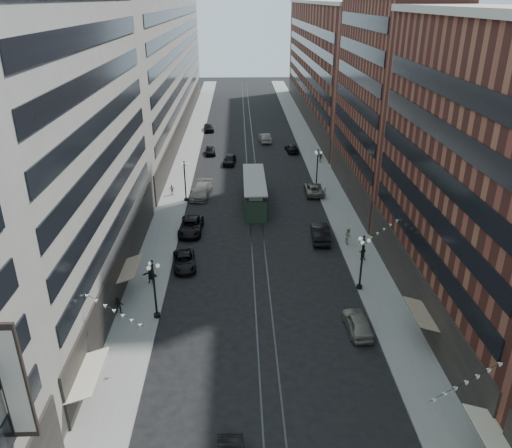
{
  "coord_description": "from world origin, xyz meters",
  "views": [
    {
      "loc": [
        -1.96,
        -7.95,
        25.15
      ],
      "look_at": [
        -0.4,
        36.29,
        5.0
      ],
      "focal_mm": 35.0,
      "sensor_mm": 36.0,
      "label": 1
    }
  ],
  "objects": [
    {
      "name": "ground",
      "position": [
        0.0,
        60.0,
        0.0
      ],
      "size": [
        220.0,
        220.0,
        0.0
      ],
      "primitive_type": "plane",
      "color": "black",
      "rests_on": "ground"
    },
    {
      "name": "sidewalk_west",
      "position": [
        -11.0,
        70.0,
        0.07
      ],
      "size": [
        4.0,
        180.0,
        0.15
      ],
      "primitive_type": "cube",
      "color": "gray",
      "rests_on": "ground"
    },
    {
      "name": "sidewalk_east",
      "position": [
        11.0,
        70.0,
        0.07
      ],
      "size": [
        4.0,
        180.0,
        0.15
      ],
      "primitive_type": "cube",
      "color": "gray",
      "rests_on": "ground"
    },
    {
      "name": "rail_west",
      "position": [
        -0.7,
        70.0,
        0.01
      ],
      "size": [
        0.12,
        180.0,
        0.02
      ],
      "primitive_type": "cube",
      "color": "#2D2D33",
      "rests_on": "ground"
    },
    {
      "name": "rail_east",
      "position": [
        0.7,
        70.0,
        0.01
      ],
      "size": [
        0.12,
        180.0,
        0.02
      ],
      "primitive_type": "cube",
      "color": "#2D2D33",
      "rests_on": "ground"
    },
    {
      "name": "building_west_mid",
      "position": [
        -17.0,
        33.0,
        14.0
      ],
      "size": [
        8.0,
        36.0,
        28.0
      ],
      "primitive_type": "cube",
      "color": "#9C978A",
      "rests_on": "ground"
    },
    {
      "name": "building_west_far",
      "position": [
        -17.0,
        96.0,
        13.0
      ],
      "size": [
        8.0,
        90.0,
        26.0
      ],
      "primitive_type": "cube",
      "color": "#9C978A",
      "rests_on": "ground"
    },
    {
      "name": "building_east_mid",
      "position": [
        17.0,
        28.0,
        12.0
      ],
      "size": [
        8.0,
        30.0,
        24.0
      ],
      "primitive_type": "cube",
      "color": "brown",
      "rests_on": "ground"
    },
    {
      "name": "building_east_tower",
      "position": [
        17.0,
        56.0,
        21.0
      ],
      "size": [
        8.0,
        26.0,
        42.0
      ],
      "primitive_type": "cube",
      "color": "brown",
      "rests_on": "ground"
    },
    {
      "name": "building_east_far",
      "position": [
        17.0,
        105.0,
        12.0
      ],
      "size": [
        8.0,
        72.0,
        24.0
      ],
      "primitive_type": "cube",
      "color": "brown",
      "rests_on": "ground"
    },
    {
      "name": "lamppost_sw_far",
      "position": [
        -9.2,
        28.0,
        3.1
      ],
      "size": [
        1.03,
        1.14,
        5.52
      ],
      "color": "black",
      "rests_on": "sidewalk_west"
    },
    {
      "name": "lamppost_sw_mid",
      "position": [
        -9.2,
        55.0,
        3.1
      ],
      "size": [
        1.03,
        1.14,
        5.52
      ],
      "color": "black",
      "rests_on": "sidewalk_west"
    },
    {
      "name": "lamppost_se_far",
      "position": [
        9.2,
        32.0,
        3.1
      ],
      "size": [
        1.03,
        1.14,
        5.52
      ],
      "color": "black",
      "rests_on": "sidewalk_east"
    },
    {
      "name": "lamppost_se_mid",
      "position": [
        9.2,
        60.0,
        3.1
      ],
      "size": [
        1.03,
        1.14,
        5.52
      ],
      "color": "black",
      "rests_on": "sidewalk_east"
    },
    {
      "name": "streetcar",
      "position": [
        0.0,
        53.78,
        1.64
      ],
      "size": [
        2.85,
        12.86,
        3.56
      ],
      "color": "#233726",
      "rests_on": "ground"
    },
    {
      "name": "car_2",
      "position": [
        -7.69,
        36.89,
        0.67
      ],
      "size": [
        2.85,
        5.07,
        1.34
      ],
      "primitive_type": "imported",
      "rotation": [
        0.0,
        0.0,
        0.14
      ],
      "color": "black",
      "rests_on": "ground"
    },
    {
      "name": "car_4",
      "position": [
        7.59,
        25.63,
        0.77
      ],
      "size": [
        2.03,
        4.6,
        1.54
      ],
      "primitive_type": "imported",
      "rotation": [
        0.0,
        0.0,
        3.19
      ],
      "color": "gray",
      "rests_on": "ground"
    },
    {
      "name": "pedestrian_2",
      "position": [
        -12.5,
        28.57,
        0.97
      ],
      "size": [
        0.86,
        0.57,
        1.64
      ],
      "primitive_type": "imported",
      "rotation": [
        0.0,
        0.0,
        0.17
      ],
      "color": "black",
      "rests_on": "sidewalk_west"
    },
    {
      "name": "car_7",
      "position": [
        -7.71,
        45.21,
        0.79
      ],
      "size": [
        2.79,
        5.75,
        1.58
      ],
      "primitive_type": "imported",
      "rotation": [
        0.0,
        0.0,
        -0.03
      ],
      "color": "black",
      "rests_on": "ground"
    },
    {
      "name": "car_8",
      "position": [
        -7.26,
        56.73,
        0.87
      ],
      "size": [
        3.2,
        6.24,
        1.73
      ],
      "primitive_type": "imported",
      "rotation": [
        0.0,
        0.0,
        -0.13
      ],
      "color": "gray",
      "rests_on": "ground"
    },
    {
      "name": "car_9",
      "position": [
        -6.98,
        77.16,
        0.7
      ],
      "size": [
        2.04,
        4.26,
        1.4
      ],
      "primitive_type": "imported",
      "rotation": [
        0.0,
        0.0,
        0.1
      ],
      "color": "black",
      "rests_on": "ground"
    },
    {
      "name": "car_10",
      "position": [
        7.1,
        42.67,
        0.89
      ],
      "size": [
        2.27,
        5.54,
        1.79
      ],
      "primitive_type": "imported",
      "rotation": [
        0.0,
        0.0,
        3.07
      ],
      "color": "black",
      "rests_on": "ground"
    },
    {
      "name": "car_11",
      "position": [
        8.4,
        57.19,
        0.73
      ],
      "size": [
        2.53,
        5.33,
        1.47
      ],
      "primitive_type": "imported",
      "rotation": [
        0.0,
        0.0,
        3.12
      ],
      "color": "#67635B",
      "rests_on": "ground"
    },
    {
      "name": "car_12",
      "position": [
        7.43,
        78.12,
        0.7
      ],
      "size": [
        2.35,
        4.94,
        1.39
      ],
      "primitive_type": "imported",
      "rotation": [
        0.0,
        0.0,
        3.23
      ],
      "color": "black",
      "rests_on": "ground"
    },
    {
      "name": "car_13",
      "position": [
        -3.53,
        71.34,
        0.77
      ],
      "size": [
        2.35,
        4.72,
        1.55
      ],
      "primitive_type": "imported",
      "rotation": [
        0.0,
        0.0,
        -0.12
      ],
      "color": "black",
      "rests_on": "ground"
    },
    {
      "name": "car_14",
      "position": [
        2.98,
        84.94,
        0.84
      ],
      "size": [
        2.35,
        5.27,
        1.68
      ],
      "primitive_type": "imported",
      "rotation": [
        0.0,
        0.0,
        3.26
      ],
      "color": "slate",
      "rests_on": "ground"
    },
    {
      "name": "pedestrian_5",
      "position": [
        -10.6,
        33.66,
        0.96
      ],
      "size": [
        1.56,
        0.81,
        1.62
      ],
      "primitive_type": "imported",
      "rotation": [
        0.0,
        0.0,
        -0.26
      ],
      "color": "black",
      "rests_on": "sidewalk_west"
    },
    {
      "name": "pedestrian_6",
      "position": [
        -11.31,
        57.17,
        0.91
      ],
      "size": [
        0.96,
        0.63,
        1.51
      ],
      "primitive_type": "imported",
      "rotation": [
        0.0,
        0.0,
        3.42
      ],
      "color": "#B5AC96",
      "rests_on": "sidewalk_west"
    },
    {
      "name": "pedestrian_7",
      "position": [
        10.76,
        37.62,
        0.95
      ],
      "size": [
        0.88,
        0.68,
        1.61
      ],
      "primitive_type": "imported",
      "rotation": [
        0.0,
        0.0,
        2.78
      ],
      "color": "black",
      "rests_on": "sidewalk_east"
    },
    {
      "name": "pedestrian_8",
      "position": [
        9.62,
        55.22,
        0.98
      ],
      "size": [
        0.71,
        0.7,
        1.65
      ],
      "primitive_type": "imported",
      "rotation": [
        0.0,
        0.0,
        3.9
      ],
      "color": "#A8A18B",
      "rests_on": "sidewalk_east"
    },
    {
      "name": "pedestrian_9",
      "position": [
        11.55,
        71.45,
        1.0
      ],
      "size": [
        1.19,
        0.8,
        1.71
      ],
      "primitive_type": "imported",
      "rotation": [
        0.0,
        0.0,
        -0.35
      ],
      "color": "black",
      "rests_on": "sidewalk_east"
    },
    {
      "name": "car_extra_0",
      "position": [
        -8.13,
        93.94,
        0.78
      ],
      "size": [
        2.45,
        4.79,
        1.56
      ],
      "primitive_type": "imported",
      "rotation": [
        0.0,
        0.0,
        0.14
      ],
      "color": "black",
      "rests_on": "ground"
    },
    {
      "name": "pedestrian_extra_0",
      "position": [
        10.01,
        41.37,
        1.06
      ],
      "size": [
        0.5,
        0.9,
        1.83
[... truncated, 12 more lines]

